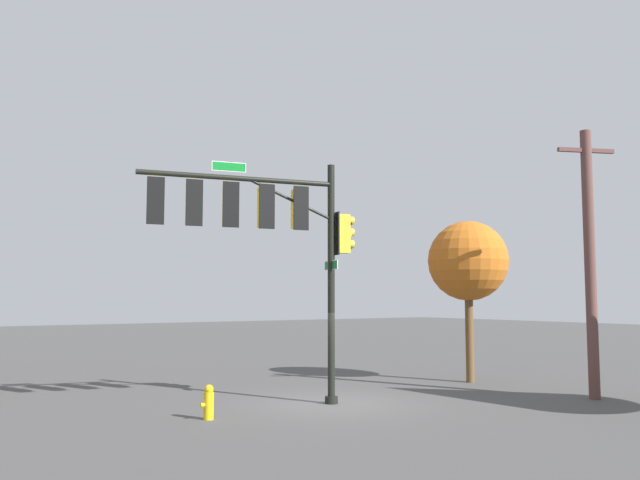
{
  "coord_description": "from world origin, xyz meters",
  "views": [
    {
      "loc": [
        10.71,
        15.11,
        2.91
      ],
      "look_at": [
        0.57,
        0.27,
        4.5
      ],
      "focal_mm": 36.93,
      "sensor_mm": 36.0,
      "label": 1
    }
  ],
  "objects_px": {
    "signal_pole_assembly": "(264,223)",
    "fire_hydrant": "(209,402)",
    "tree_mid": "(468,262)",
    "utility_pole": "(590,259)"
  },
  "relations": [
    {
      "from": "fire_hydrant",
      "to": "tree_mid",
      "type": "relative_size",
      "value": 0.15
    },
    {
      "from": "signal_pole_assembly",
      "to": "fire_hydrant",
      "type": "bearing_deg",
      "value": 21.58
    },
    {
      "from": "signal_pole_assembly",
      "to": "utility_pole",
      "type": "bearing_deg",
      "value": 154.51
    },
    {
      "from": "fire_hydrant",
      "to": "tree_mid",
      "type": "height_order",
      "value": "tree_mid"
    },
    {
      "from": "utility_pole",
      "to": "fire_hydrant",
      "type": "bearing_deg",
      "value": -17.61
    },
    {
      "from": "utility_pole",
      "to": "fire_hydrant",
      "type": "relative_size",
      "value": 9.52
    },
    {
      "from": "utility_pole",
      "to": "tree_mid",
      "type": "height_order",
      "value": "utility_pole"
    },
    {
      "from": "signal_pole_assembly",
      "to": "fire_hydrant",
      "type": "distance_m",
      "value": 4.99
    },
    {
      "from": "signal_pole_assembly",
      "to": "tree_mid",
      "type": "distance_m",
      "value": 8.62
    },
    {
      "from": "signal_pole_assembly",
      "to": "tree_mid",
      "type": "bearing_deg",
      "value": -176.13
    }
  ]
}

